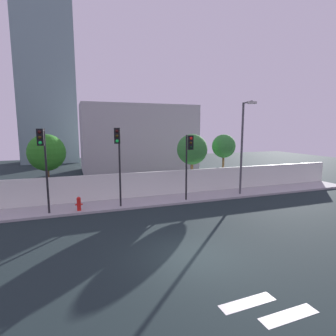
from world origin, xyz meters
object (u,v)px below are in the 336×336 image
Objects in this scene: roadside_tree_midright at (224,146)px; roadside_tree_midleft at (192,150)px; traffic_light_center at (189,154)px; traffic_light_right at (118,151)px; traffic_light_left at (43,153)px; street_lamp_curbside at (243,141)px; fire_hydrant at (79,203)px; roadside_tree_leftmost at (47,153)px.

roadside_tree_midleft is at bearing 180.00° from roadside_tree_midright.
roadside_tree_midleft is (2.14, 4.03, -0.08)m from traffic_light_center.
traffic_light_center is 4.56m from roadside_tree_midleft.
traffic_light_left is at bearing 178.83° from traffic_light_right.
street_lamp_curbside is at bearing 4.11° from traffic_light_right.
fire_hydrant is (1.74, 0.51, -3.14)m from traffic_light_left.
fire_hydrant is 10.13m from roadside_tree_midleft.
roadside_tree_midleft is at bearing 62.11° from traffic_light_center.
roadside_tree_midleft is 1.01× the size of roadside_tree_midright.
traffic_light_center reaches higher than roadside_tree_midleft.
street_lamp_curbside is (4.72, 0.70, 0.70)m from traffic_light_center.
roadside_tree_leftmost is 14.01m from roadside_tree_midright.
traffic_light_right is 9.35m from street_lamp_curbside.
street_lamp_curbside is 14.01m from roadside_tree_leftmost.
traffic_light_right is (4.13, -0.08, 0.04)m from traffic_light_left.
traffic_light_center is at bearing -24.45° from roadside_tree_leftmost.
traffic_light_center is 5.29× the size of fire_hydrant.
fire_hydrant is 0.19× the size of roadside_tree_midright.
roadside_tree_midright is at bearing 15.69° from fire_hydrant.
traffic_light_left is 11.56m from roadside_tree_midleft.
traffic_light_center is 9.74m from roadside_tree_leftmost.
traffic_light_left is 1.07× the size of roadside_tree_midright.
traffic_light_left is 4.13m from traffic_light_right.
traffic_light_center is (8.73, -0.12, -0.28)m from traffic_light_left.
roadside_tree_leftmost is at bearing 136.81° from traffic_light_right.
roadside_tree_midleft is (10.87, 3.92, -0.36)m from traffic_light_left.
traffic_light_center is at bearing -5.10° from fire_hydrant.
street_lamp_curbside is at bearing 0.37° from fire_hydrant.
traffic_light_left is at bearing -177.51° from street_lamp_curbside.
traffic_light_right reaches higher than fire_hydrant.
roadside_tree_leftmost is 1.02× the size of roadside_tree_midleft.
roadside_tree_leftmost is 11.00m from roadside_tree_midleft.
fire_hydrant is at bearing -159.53° from roadside_tree_midleft.
street_lamp_curbside is 4.29m from roadside_tree_midleft.
street_lamp_curbside is 12.24m from fire_hydrant.
roadside_tree_midleft is at bearing 19.83° from traffic_light_left.
traffic_light_center is 0.98× the size of roadside_tree_midright.
street_lamp_curbside is 1.48× the size of roadside_tree_midright.
street_lamp_curbside reaches higher than traffic_light_left.
roadside_tree_leftmost is at bearing 118.80° from fire_hydrant.
traffic_light_center is 6.53m from roadside_tree_midright.
street_lamp_curbside is 8.00× the size of fire_hydrant.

